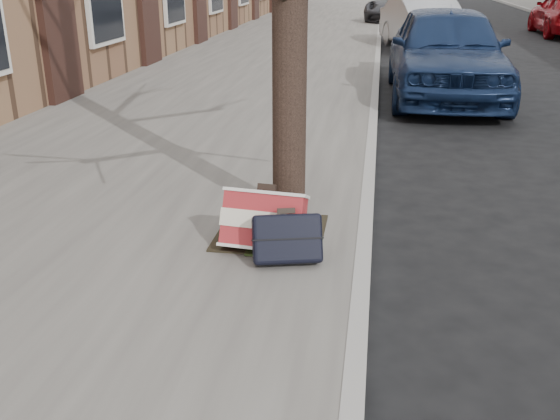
% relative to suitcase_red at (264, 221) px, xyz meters
% --- Properties ---
extents(near_sidewalk, '(5.00, 70.00, 0.12)m').
position_rel_suitcase_red_xyz_m(near_sidewalk, '(-1.70, 14.12, -0.30)').
color(near_sidewalk, slate).
rests_on(near_sidewalk, ground).
extents(dirt_patch, '(0.85, 0.85, 0.02)m').
position_rel_suitcase_red_xyz_m(dirt_patch, '(0.00, 0.32, -0.23)').
color(dirt_patch, black).
rests_on(dirt_patch, near_sidewalk).
extents(suitcase_red, '(0.65, 0.40, 0.47)m').
position_rel_suitcase_red_xyz_m(suitcase_red, '(0.00, 0.00, 0.00)').
color(suitcase_red, maroon).
rests_on(suitcase_red, near_sidewalk).
extents(suitcase_navy, '(0.56, 0.41, 0.39)m').
position_rel_suitcase_red_xyz_m(suitcase_navy, '(0.21, -0.19, -0.04)').
color(suitcase_navy, black).
rests_on(suitcase_navy, near_sidewalk).
extents(car_near_front, '(1.89, 4.58, 1.55)m').
position_rel_suitcase_red_xyz_m(car_near_front, '(1.89, 6.79, 0.42)').
color(car_near_front, '#132345').
rests_on(car_near_front, ground).
extents(car_near_mid, '(2.43, 4.36, 1.36)m').
position_rel_suitcase_red_xyz_m(car_near_mid, '(1.93, 13.14, 0.32)').
color(car_near_mid, '#ABAEB3').
rests_on(car_near_mid, ground).
extents(car_near_back, '(3.54, 5.12, 1.30)m').
position_rel_suitcase_red_xyz_m(car_near_back, '(1.69, 21.57, 0.29)').
color(car_near_back, '#35353A').
rests_on(car_near_back, ground).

